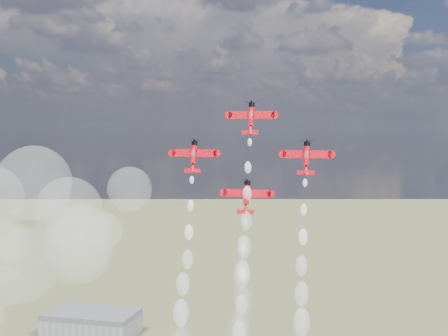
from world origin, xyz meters
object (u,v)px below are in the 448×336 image
plane_left (194,156)px  plane_right (307,157)px  plane_lead (251,118)px  plane_slot (246,196)px  hangar (91,323)px

plane_left → plane_right: (26.97, 0.00, 0.00)m
plane_lead → plane_slot: plane_lead is taller
plane_left → plane_slot: 16.46m
plane_lead → plane_left: size_ratio=1.00×
plane_right → plane_slot: plane_right is taller
plane_lead → plane_right: (13.48, -2.49, -9.10)m
hangar → plane_slot: 231.96m
hangar → plane_slot: plane_slot is taller
hangar → plane_right: plane_right is taller
plane_lead → plane_slot: (0.00, -4.98, -18.21)m
hangar → plane_right: bearing=-50.8°
plane_left → plane_lead: bearing=10.5°
hangar → plane_left: size_ratio=4.46×
plane_lead → plane_slot: size_ratio=1.00×
plane_left → plane_slot: plane_left is taller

